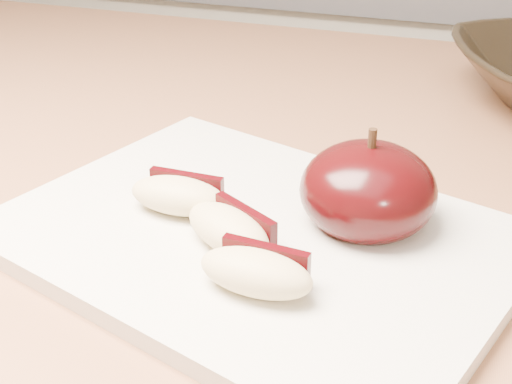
% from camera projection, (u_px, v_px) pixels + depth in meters
% --- Properties ---
extents(back_cabinet, '(2.40, 0.62, 0.94)m').
position_uv_depth(back_cabinet, '(349.00, 199.00, 1.36)').
color(back_cabinet, silver).
rests_on(back_cabinet, ground).
extents(cutting_board, '(0.34, 0.29, 0.01)m').
position_uv_depth(cutting_board, '(256.00, 238.00, 0.42)').
color(cutting_board, silver).
rests_on(cutting_board, island_counter).
extents(apple_half, '(0.09, 0.09, 0.07)m').
position_uv_depth(apple_half, '(368.00, 191.00, 0.42)').
color(apple_half, black).
rests_on(apple_half, cutting_board).
extents(apple_wedge_a, '(0.06, 0.03, 0.02)m').
position_uv_depth(apple_wedge_a, '(179.00, 195.00, 0.43)').
color(apple_wedge_a, '#D9C18A').
rests_on(apple_wedge_a, cutting_board).
extents(apple_wedge_b, '(0.07, 0.06, 0.02)m').
position_uv_depth(apple_wedge_b, '(230.00, 229.00, 0.40)').
color(apple_wedge_b, '#D9C18A').
rests_on(apple_wedge_b, cutting_board).
extents(apple_wedge_c, '(0.06, 0.04, 0.02)m').
position_uv_depth(apple_wedge_c, '(257.00, 271.00, 0.36)').
color(apple_wedge_c, '#D9C18A').
rests_on(apple_wedge_c, cutting_board).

